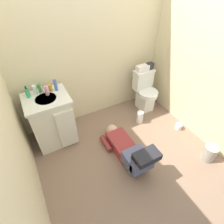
{
  "coord_description": "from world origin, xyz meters",
  "views": [
    {
      "loc": [
        -0.95,
        -1.43,
        2.27
      ],
      "look_at": [
        0.02,
        0.4,
        0.45
      ],
      "focal_mm": 29.08,
      "sensor_mm": 36.0,
      "label": 1
    }
  ],
  "objects_px": {
    "trash_can": "(209,153)",
    "paper_towel_roll": "(140,117)",
    "soap_dispenser": "(27,93)",
    "bottle_amber": "(50,88)",
    "faucet": "(42,89)",
    "bottle_blue": "(56,85)",
    "toilet": "(145,91)",
    "toiletry_bag": "(150,66)",
    "toilet_paper_roll": "(179,126)",
    "bottle_clear": "(35,90)",
    "bottle_pink": "(47,91)",
    "bottle_green": "(40,88)",
    "tissue_box": "(143,68)",
    "vanity_cabinet": "(52,120)",
    "person_plumber": "(128,150)"
  },
  "relations": [
    {
      "from": "bottle_clear",
      "to": "paper_towel_roll",
      "type": "bearing_deg",
      "value": -16.65
    },
    {
      "from": "vanity_cabinet",
      "to": "toilet_paper_roll",
      "type": "xyz_separation_m",
      "value": [
        1.89,
        -0.76,
        -0.37
      ]
    },
    {
      "from": "toilet_paper_roll",
      "to": "bottle_green",
      "type": "bearing_deg",
      "value": 154.35
    },
    {
      "from": "bottle_blue",
      "to": "toilet_paper_roll",
      "type": "height_order",
      "value": "bottle_blue"
    },
    {
      "from": "toiletry_bag",
      "to": "bottle_blue",
      "type": "height_order",
      "value": "bottle_blue"
    },
    {
      "from": "bottle_clear",
      "to": "trash_can",
      "type": "height_order",
      "value": "bottle_clear"
    },
    {
      "from": "toilet",
      "to": "paper_towel_roll",
      "type": "height_order",
      "value": "toilet"
    },
    {
      "from": "faucet",
      "to": "bottle_green",
      "type": "distance_m",
      "value": 0.03
    },
    {
      "from": "faucet",
      "to": "bottle_blue",
      "type": "distance_m",
      "value": 0.19
    },
    {
      "from": "toiletry_bag",
      "to": "bottle_pink",
      "type": "height_order",
      "value": "bottle_pink"
    },
    {
      "from": "paper_towel_roll",
      "to": "toilet",
      "type": "bearing_deg",
      "value": 46.8
    },
    {
      "from": "toiletry_bag",
      "to": "soap_dispenser",
      "type": "distance_m",
      "value": 1.99
    },
    {
      "from": "toilet",
      "to": "toiletry_bag",
      "type": "relative_size",
      "value": 6.05
    },
    {
      "from": "toilet",
      "to": "soap_dispenser",
      "type": "distance_m",
      "value": 1.96
    },
    {
      "from": "vanity_cabinet",
      "to": "bottle_clear",
      "type": "xyz_separation_m",
      "value": [
        -0.09,
        0.14,
        0.47
      ]
    },
    {
      "from": "vanity_cabinet",
      "to": "person_plumber",
      "type": "distance_m",
      "value": 1.2
    },
    {
      "from": "soap_dispenser",
      "to": "bottle_amber",
      "type": "distance_m",
      "value": 0.3
    },
    {
      "from": "faucet",
      "to": "tissue_box",
      "type": "xyz_separation_m",
      "value": [
        1.65,
        -0.04,
        -0.07
      ]
    },
    {
      "from": "toiletry_bag",
      "to": "bottle_pink",
      "type": "bearing_deg",
      "value": -178.55
    },
    {
      "from": "soap_dispenser",
      "to": "bottle_pink",
      "type": "height_order",
      "value": "soap_dispenser"
    },
    {
      "from": "tissue_box",
      "to": "bottle_clear",
      "type": "distance_m",
      "value": 1.74
    },
    {
      "from": "bottle_amber",
      "to": "trash_can",
      "type": "bearing_deg",
      "value": -41.73
    },
    {
      "from": "person_plumber",
      "to": "bottle_pink",
      "type": "bearing_deg",
      "value": 130.28
    },
    {
      "from": "bottle_green",
      "to": "trash_can",
      "type": "height_order",
      "value": "bottle_green"
    },
    {
      "from": "bottle_clear",
      "to": "toilet_paper_roll",
      "type": "height_order",
      "value": "bottle_clear"
    },
    {
      "from": "faucet",
      "to": "soap_dispenser",
      "type": "height_order",
      "value": "soap_dispenser"
    },
    {
      "from": "vanity_cabinet",
      "to": "bottle_amber",
      "type": "height_order",
      "value": "bottle_amber"
    },
    {
      "from": "toilet",
      "to": "trash_can",
      "type": "bearing_deg",
      "value": -84.58
    },
    {
      "from": "vanity_cabinet",
      "to": "paper_towel_roll",
      "type": "height_order",
      "value": "vanity_cabinet"
    },
    {
      "from": "paper_towel_roll",
      "to": "toilet_paper_roll",
      "type": "bearing_deg",
      "value": -42.3
    },
    {
      "from": "soap_dispenser",
      "to": "toilet_paper_roll",
      "type": "xyz_separation_m",
      "value": [
        2.08,
        -0.88,
        -0.84
      ]
    },
    {
      "from": "bottle_clear",
      "to": "soap_dispenser",
      "type": "bearing_deg",
      "value": -172.94
    },
    {
      "from": "toiletry_bag",
      "to": "bottle_clear",
      "type": "xyz_separation_m",
      "value": [
        -1.89,
        0.03,
        0.09
      ]
    },
    {
      "from": "bottle_pink",
      "to": "toilet_paper_roll",
      "type": "xyz_separation_m",
      "value": [
        1.84,
        -0.82,
        -0.84
      ]
    },
    {
      "from": "tissue_box",
      "to": "bottle_amber",
      "type": "height_order",
      "value": "bottle_amber"
    },
    {
      "from": "toiletry_bag",
      "to": "paper_towel_roll",
      "type": "height_order",
      "value": "toiletry_bag"
    },
    {
      "from": "bottle_green",
      "to": "toiletry_bag",
      "type": "bearing_deg",
      "value": -1.84
    },
    {
      "from": "vanity_cabinet",
      "to": "person_plumber",
      "type": "relative_size",
      "value": 0.77
    },
    {
      "from": "person_plumber",
      "to": "bottle_amber",
      "type": "bearing_deg",
      "value": 125.79
    },
    {
      "from": "vanity_cabinet",
      "to": "bottle_pink",
      "type": "xyz_separation_m",
      "value": [
        0.04,
        0.06,
        0.47
      ]
    },
    {
      "from": "bottle_clear",
      "to": "bottle_amber",
      "type": "xyz_separation_m",
      "value": [
        0.2,
        -0.01,
        -0.02
      ]
    },
    {
      "from": "soap_dispenser",
      "to": "trash_can",
      "type": "xyz_separation_m",
      "value": [
        2.02,
        -1.53,
        -0.76
      ]
    },
    {
      "from": "trash_can",
      "to": "paper_towel_roll",
      "type": "relative_size",
      "value": 1.13
    },
    {
      "from": "faucet",
      "to": "soap_dispenser",
      "type": "xyz_separation_m",
      "value": [
        -0.19,
        -0.02,
        0.02
      ]
    },
    {
      "from": "paper_towel_roll",
      "to": "toilet_paper_roll",
      "type": "distance_m",
      "value": 0.67
    },
    {
      "from": "faucet",
      "to": "paper_towel_roll",
      "type": "height_order",
      "value": "faucet"
    },
    {
      "from": "bottle_clear",
      "to": "bottle_green",
      "type": "bearing_deg",
      "value": 19.84
    },
    {
      "from": "bottle_blue",
      "to": "toilet",
      "type": "bearing_deg",
      "value": -3.58
    },
    {
      "from": "bottle_amber",
      "to": "toilet_paper_roll",
      "type": "relative_size",
      "value": 0.92
    },
    {
      "from": "soap_dispenser",
      "to": "bottle_amber",
      "type": "bearing_deg",
      "value": 0.69
    }
  ]
}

